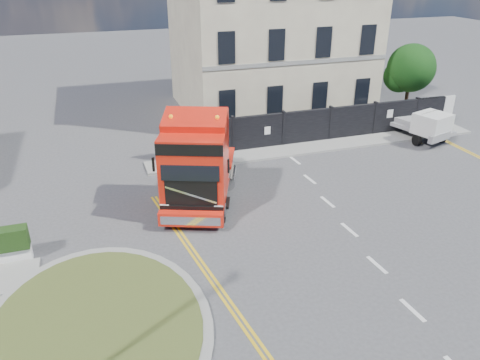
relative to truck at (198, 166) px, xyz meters
name	(u,v)px	position (x,y,z in m)	size (l,w,h in m)	color
ground	(278,237)	(2.27, -3.65, -1.85)	(120.00, 120.00, 0.00)	#424244
traffic_island	(96,328)	(-4.73, -6.65, -1.77)	(6.80, 6.80, 0.17)	gray
hoarding_fence	(323,125)	(8.82, 5.35, -0.85)	(18.80, 0.25, 2.00)	black
georgian_building	(270,25)	(8.27, 12.85, 3.92)	(12.30, 10.30, 12.80)	beige
tree	(408,70)	(16.64, 8.45, 1.20)	(3.20, 3.20, 4.80)	#382619
pavement_far	(320,146)	(8.27, 4.45, -1.79)	(20.00, 1.60, 0.12)	gray
truck	(198,166)	(0.00, 0.00, 0.00)	(4.87, 7.35, 4.13)	black
flatbed_pickup	(425,125)	(14.57, 3.51, -0.87)	(2.94, 4.75, 1.82)	gray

